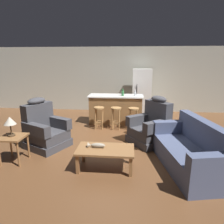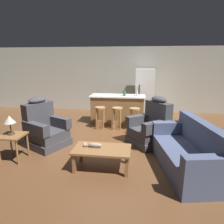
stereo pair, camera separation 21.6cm
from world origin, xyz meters
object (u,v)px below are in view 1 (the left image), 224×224
object	(u,v)px
bottle_tall_green	(135,93)
couch	(190,151)
bar_stool_middle	(116,114)
refrigerator	(142,92)
recliner_near_island	(151,127)
end_table	(13,141)
table_lamp	(10,122)
fish_figurine	(96,145)
bottle_short_amber	(123,93)
recliner_near_lamp	(45,130)
bar_stool_right	(133,115)
bar_stool_left	(99,114)
coffee_table	(105,151)
kitchen_island	(116,109)

from	to	relation	value
bottle_tall_green	couch	bearing A→B (deg)	-69.39
bar_stool_middle	refrigerator	world-z (taller)	refrigerator
recliner_near_island	couch	bearing A→B (deg)	81.22
end_table	bar_stool_middle	xyz separation A→B (m)	(1.95, 2.25, 0.01)
couch	table_lamp	xyz separation A→B (m)	(-3.59, -0.07, 0.53)
fish_figurine	table_lamp	bearing A→B (deg)	177.23
table_lamp	bottle_short_amber	world-z (taller)	bottle_short_amber
recliner_near_lamp	end_table	bearing A→B (deg)	-85.02
recliner_near_lamp	table_lamp	size ratio (longest dim) A/B	2.93
recliner_near_lamp	bottle_tall_green	distance (m)	3.07
table_lamp	fish_figurine	bearing A→B (deg)	-2.77
recliner_near_island	table_lamp	bearing A→B (deg)	-14.02
couch	bar_stool_right	size ratio (longest dim) A/B	2.98
couch	recliner_near_lamp	distance (m)	3.32
table_lamp	bar_stool_middle	xyz separation A→B (m)	(1.98, 2.24, -0.40)
table_lamp	bar_stool_left	size ratio (longest dim) A/B	0.60
end_table	refrigerator	size ratio (longest dim) A/B	0.32
refrigerator	bottle_short_amber	bearing A→B (deg)	-118.00
coffee_table	recliner_near_island	distance (m)	1.71
coffee_table	couch	size ratio (longest dim) A/B	0.54
couch	table_lamp	distance (m)	3.63
end_table	bottle_tall_green	bearing A→B (deg)	48.40
fish_figurine	end_table	distance (m)	1.74
recliner_near_lamp	bar_stool_right	size ratio (longest dim) A/B	1.76
kitchen_island	bar_stool_middle	world-z (taller)	kitchen_island
kitchen_island	bottle_tall_green	bearing A→B (deg)	-3.30
bar_stool_left	refrigerator	xyz separation A→B (m)	(1.37, 1.83, 0.41)
recliner_near_island	bar_stool_left	xyz separation A→B (m)	(-1.49, 0.97, 0.05)
coffee_table	recliner_near_lamp	bearing A→B (deg)	150.29
bar_stool_left	bar_stool_right	world-z (taller)	same
coffee_table	kitchen_island	bearing A→B (deg)	90.38
recliner_near_lamp	recliner_near_island	xyz separation A→B (m)	(2.59, 0.48, 0.00)
couch	bar_stool_right	bearing A→B (deg)	-74.33
coffee_table	table_lamp	world-z (taller)	table_lamp
bar_stool_right	fish_figurine	bearing A→B (deg)	-107.68
couch	recliner_near_lamp	world-z (taller)	recliner_near_lamp
end_table	bottle_short_amber	bearing A→B (deg)	52.92
end_table	table_lamp	size ratio (longest dim) A/B	1.37
bottle_tall_green	kitchen_island	bearing A→B (deg)	176.70
end_table	bottle_tall_green	xyz separation A→B (m)	(2.53, 2.85, 0.57)
table_lamp	bar_stool_left	world-z (taller)	table_lamp
table_lamp	bottle_short_amber	distance (m)	3.53
fish_figurine	table_lamp	xyz separation A→B (m)	(-1.76, 0.09, 0.41)
fish_figurine	couch	distance (m)	1.84
coffee_table	table_lamp	xyz separation A→B (m)	(-1.95, 0.12, 0.50)
end_table	bar_stool_middle	world-z (taller)	bar_stool_middle
coffee_table	bottle_short_amber	size ratio (longest dim) A/B	4.69
fish_figurine	bottle_short_amber	distance (m)	2.96
table_lamp	bar_stool_left	bearing A→B (deg)	56.96
coffee_table	bottle_tall_green	bearing A→B (deg)	78.31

